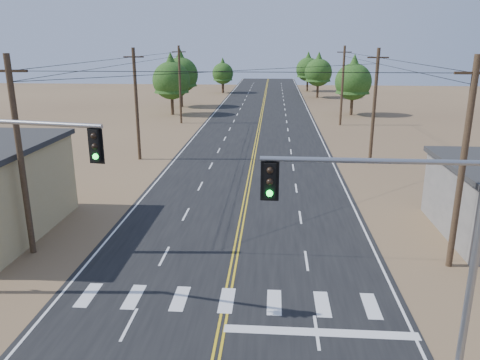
{
  "coord_description": "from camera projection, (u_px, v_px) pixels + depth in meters",
  "views": [
    {
      "loc": [
        1.82,
        -9.37,
        10.53
      ],
      "look_at": [
        0.12,
        14.17,
        3.5
      ],
      "focal_mm": 35.0,
      "sensor_mm": 36.0,
      "label": 1
    }
  ],
  "objects": [
    {
      "name": "utility_pole_right_near",
      "position": [
        463.0,
        164.0,
        21.37
      ],
      "size": [
        1.8,
        0.3,
        10.0
      ],
      "color": "#4C3826",
      "rests_on": "ground"
    },
    {
      "name": "utility_pole_left_far",
      "position": [
        180.0,
        84.0,
        61.06
      ],
      "size": [
        1.8,
        0.3,
        10.0
      ],
      "color": "#4C3826",
      "rests_on": "ground"
    },
    {
      "name": "utility_pole_right_far",
      "position": [
        342.0,
        85.0,
        59.61
      ],
      "size": [
        1.8,
        0.3,
        10.0
      ],
      "color": "#4C3826",
      "rests_on": "ground"
    },
    {
      "name": "tree_left_far",
      "position": [
        223.0,
        71.0,
        97.62
      ],
      "size": [
        4.39,
        4.39,
        7.31
      ],
      "color": "#3F2D1E",
      "rests_on": "ground"
    },
    {
      "name": "road",
      "position": [
        252.0,
        167.0,
        40.76
      ],
      "size": [
        15.0,
        200.0,
        0.02
      ],
      "primitive_type": "cube",
      "color": "black",
      "rests_on": "ground"
    },
    {
      "name": "utility_pole_left_mid",
      "position": [
        136.0,
        104.0,
        41.94
      ],
      "size": [
        1.8,
        0.3,
        10.0
      ],
      "color": "#4C3826",
      "rests_on": "ground"
    },
    {
      "name": "tree_right_mid",
      "position": [
        318.0,
        70.0,
        89.14
      ],
      "size": [
        5.2,
        5.2,
        8.67
      ],
      "color": "#3F2D1E",
      "rests_on": "ground"
    },
    {
      "name": "tree_left_mid",
      "position": [
        181.0,
        71.0,
        76.32
      ],
      "size": [
        5.68,
        5.68,
        9.47
      ],
      "color": "#3F2D1E",
      "rests_on": "ground"
    },
    {
      "name": "tree_right_far",
      "position": [
        308.0,
        67.0,
        100.74
      ],
      "size": [
        5.07,
        5.07,
        8.45
      ],
      "color": "#3F2D1E",
      "rests_on": "ground"
    },
    {
      "name": "tree_left_near",
      "position": [
        171.0,
        77.0,
        68.0
      ],
      "size": [
        5.46,
        5.46,
        9.09
      ],
      "color": "#3F2D1E",
      "rests_on": "ground"
    },
    {
      "name": "signal_mast_right",
      "position": [
        412.0,
        231.0,
        14.07
      ],
      "size": [
        6.68,
        0.44,
        7.39
      ],
      "rotation": [
        0.0,
        0.0,
        -0.01
      ],
      "color": "gray",
      "rests_on": "ground"
    },
    {
      "name": "tree_right_near",
      "position": [
        353.0,
        78.0,
        67.84
      ],
      "size": [
        5.29,
        5.29,
        8.82
      ],
      "color": "#3F2D1E",
      "rests_on": "ground"
    },
    {
      "name": "utility_pole_left_near",
      "position": [
        20.0,
        156.0,
        22.82
      ],
      "size": [
        1.8,
        0.3,
        10.0
      ],
      "color": "#4C3826",
      "rests_on": "ground"
    },
    {
      "name": "utility_pole_right_mid",
      "position": [
        374.0,
        106.0,
        40.49
      ],
      "size": [
        1.8,
        0.3,
        10.0
      ],
      "color": "#4C3826",
      "rests_on": "ground"
    }
  ]
}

